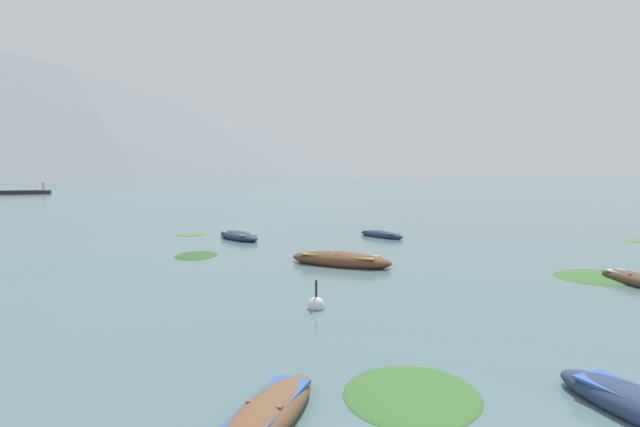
% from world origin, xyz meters
% --- Properties ---
extents(ground_plane, '(6000.00, 6000.00, 0.00)m').
position_xyz_m(ground_plane, '(0.00, 1500.00, 0.00)').
color(ground_plane, slate).
extents(mountain_1, '(2619.00, 2619.00, 608.03)m').
position_xyz_m(mountain_1, '(-934.90, 1718.09, 304.02)').
color(mountain_1, slate).
rests_on(mountain_1, ground).
extents(mountain_2, '(929.71, 929.71, 231.61)m').
position_xyz_m(mountain_2, '(-3.34, 1729.15, 115.81)').
color(mountain_2, slate).
rests_on(mountain_2, ground).
extents(rowboat_0, '(4.44, 3.23, 0.68)m').
position_xyz_m(rowboat_0, '(-0.90, 15.17, 0.21)').
color(rowboat_0, brown).
rests_on(rowboat_0, ground).
extents(rowboat_2, '(1.24, 3.12, 0.49)m').
position_xyz_m(rowboat_2, '(8.65, 11.23, 0.15)').
color(rowboat_2, '#4C3323').
rests_on(rowboat_2, ground).
extents(rowboat_3, '(2.63, 3.17, 0.49)m').
position_xyz_m(rowboat_3, '(2.27, 23.95, 0.15)').
color(rowboat_3, navy).
rests_on(rowboat_3, ground).
extents(rowboat_4, '(3.20, 3.85, 0.58)m').
position_xyz_m(rowboat_4, '(-6.02, 23.42, 0.18)').
color(rowboat_4, navy).
rests_on(rowboat_4, ground).
extents(rowboat_5, '(1.93, 3.10, 0.47)m').
position_xyz_m(rowboat_5, '(-3.08, 2.64, 0.15)').
color(rowboat_5, brown).
rests_on(rowboat_5, ground).
extents(ferry_0, '(11.38, 7.94, 2.54)m').
position_xyz_m(ferry_0, '(-57.67, 93.74, 0.45)').
color(ferry_0, '#2D2826').
rests_on(ferry_0, ground).
extents(mooring_buoy, '(0.46, 0.46, 0.93)m').
position_xyz_m(mooring_buoy, '(-2.11, 8.80, 0.10)').
color(mooring_buoy, silver).
rests_on(mooring_buoy, ground).
extents(weed_patch_1, '(1.91, 2.59, 0.14)m').
position_xyz_m(weed_patch_1, '(-7.22, 17.76, 0.00)').
color(weed_patch_1, '#2D5628').
rests_on(weed_patch_1, ground).
extents(weed_patch_2, '(2.98, 3.10, 0.14)m').
position_xyz_m(weed_patch_2, '(-0.72, 3.56, 0.00)').
color(weed_patch_2, '#38662D').
rests_on(weed_patch_2, ground).
extents(weed_patch_4, '(2.49, 2.49, 0.14)m').
position_xyz_m(weed_patch_4, '(-9.19, 25.69, 0.00)').
color(weed_patch_4, '#477033').
rests_on(weed_patch_4, ground).
extents(weed_patch_5, '(4.14, 4.05, 0.14)m').
position_xyz_m(weed_patch_5, '(8.07, 12.50, 0.00)').
color(weed_patch_5, '#38662D').
rests_on(weed_patch_5, ground).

